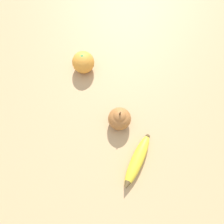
{
  "coord_description": "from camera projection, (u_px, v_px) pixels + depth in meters",
  "views": [
    {
      "loc": [
        -0.19,
        0.02,
        0.68
      ],
      "look_at": [
        0.03,
        -0.11,
        0.03
      ],
      "focal_mm": 35.0,
      "sensor_mm": 36.0,
      "label": 1
    }
  ],
  "objects": [
    {
      "name": "ground_plane",
      "position": [
        87.0,
        138.0,
        0.69
      ],
      "size": [
        3.0,
        3.0,
        0.0
      ],
      "primitive_type": "plane",
      "color": "tan"
    },
    {
      "name": "banana",
      "position": [
        137.0,
        161.0,
        0.65
      ],
      "size": [
        0.12,
        0.16,
        0.04
      ],
      "rotation": [
        0.0,
        0.0,
        2.13
      ],
      "color": "yellow",
      "rests_on": "ground_plane"
    },
    {
      "name": "orange",
      "position": [
        83.0,
        62.0,
        0.75
      ],
      "size": [
        0.08,
        0.08,
        0.08
      ],
      "color": "orange",
      "rests_on": "ground_plane"
    },
    {
      "name": "pear",
      "position": [
        120.0,
        118.0,
        0.68
      ],
      "size": [
        0.07,
        0.07,
        0.09
      ],
      "color": "#A36633",
      "rests_on": "ground_plane"
    }
  ]
}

